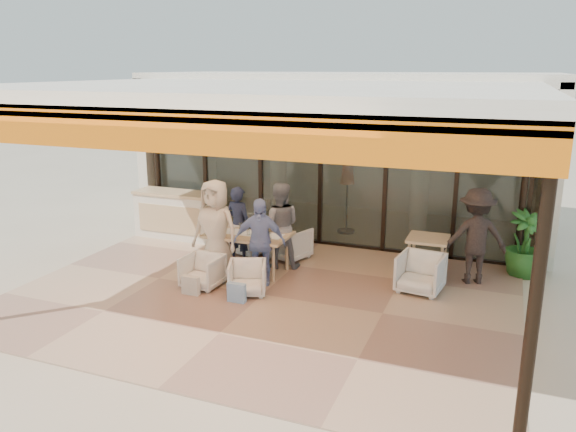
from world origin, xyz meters
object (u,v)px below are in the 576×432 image
object	(u,v)px
diner_cream	(216,230)
side_chair	(421,271)
diner_grey	(279,226)
side_table	(428,243)
diner_navy	(239,225)
diner_periwinkle	(259,242)
dining_table	(248,236)
chair_far_left	(250,238)
chair_far_right	(289,242)
standing_woman	(475,237)
potted_palm	(524,244)
chair_near_left	(203,270)
chair_near_right	(247,277)
host_counter	(177,214)

from	to	relation	value
diner_cream	side_chair	size ratio (longest dim) A/B	2.45
diner_grey	side_table	xyz separation A→B (m)	(2.64, 0.49, -0.17)
diner_navy	side_table	size ratio (longest dim) A/B	2.00
diner_periwinkle	diner_cream	bearing A→B (deg)	165.92
dining_table	chair_far_left	distance (m)	1.09
chair_far_right	side_table	size ratio (longest dim) A/B	0.95
chair_far_left	standing_woman	xyz separation A→B (m)	(4.26, -0.01, 0.52)
side_chair	standing_woman	distance (m)	1.19
standing_woman	chair_far_right	bearing A→B (deg)	-18.27
diner_cream	potted_palm	xyz separation A→B (m)	(5.08, 2.09, -0.29)
side_table	standing_woman	size ratio (longest dim) A/B	0.44
side_table	potted_palm	xyz separation A→B (m)	(1.60, 0.70, -0.04)
chair_near_left	side_chair	bearing A→B (deg)	21.04
chair_far_right	diner_navy	bearing A→B (deg)	49.88
diner_cream	diner_periwinkle	world-z (taller)	diner_cream
side_table	potted_palm	world-z (taller)	potted_palm
dining_table	standing_woman	xyz separation A→B (m)	(3.85, 0.93, 0.16)
chair_near_right	side_chair	size ratio (longest dim) A/B	0.85
side_chair	chair_near_right	bearing A→B (deg)	-149.31
host_counter	side_table	xyz separation A→B (m)	(5.45, -0.43, 0.11)
diner_periwinkle	host_counter	bearing A→B (deg)	132.97
diner_grey	side_chair	xyz separation A→B (m)	(2.64, -0.26, -0.45)
side_chair	potted_palm	size ratio (longest dim) A/B	0.61
diner_grey	potted_palm	bearing A→B (deg)	176.67
host_counter	diner_cream	bearing A→B (deg)	-42.77
diner_navy	diner_cream	world-z (taller)	diner_cream
diner_cream	standing_woman	world-z (taller)	diner_cream
host_counter	potted_palm	world-z (taller)	potted_palm
chair_near_right	potted_palm	distance (m)	4.97
chair_far_left	potted_palm	bearing A→B (deg)	-155.73
chair_far_right	diner_cream	xyz separation A→B (m)	(-0.84, -1.40, 0.54)
chair_near_left	diner_cream	xyz separation A→B (m)	(0.00, 0.50, 0.57)
dining_table	diner_navy	size ratio (longest dim) A/B	1.01
host_counter	diner_periwinkle	world-z (taller)	diner_periwinkle
diner_grey	diner_cream	world-z (taller)	diner_cream
dining_table	diner_cream	world-z (taller)	diner_cream
chair_near_right	chair_far_left	bearing A→B (deg)	92.68
dining_table	side_table	size ratio (longest dim) A/B	2.01
potted_palm	standing_woman	bearing A→B (deg)	-139.21
host_counter	potted_palm	xyz separation A→B (m)	(7.04, 0.27, 0.07)
chair_far_left	standing_woman	distance (m)	4.30
dining_table	diner_periwinkle	size ratio (longest dim) A/B	0.98
standing_woman	potted_palm	size ratio (longest dim) A/B	1.41
host_counter	dining_table	xyz separation A→B (m)	(2.38, -1.36, 0.16)
potted_palm	side_chair	bearing A→B (deg)	-137.77
chair_near_right	potted_palm	xyz separation A→B (m)	(4.24, 2.59, 0.29)
standing_woman	chair_near_right	bearing A→B (deg)	10.80
diner_periwinkle	side_table	xyz separation A→B (m)	(2.64, 1.39, -0.13)
host_counter	diner_grey	distance (m)	2.97
potted_palm	diner_periwinkle	bearing A→B (deg)	-153.76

